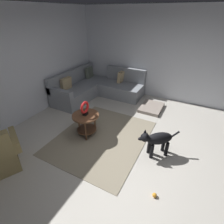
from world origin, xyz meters
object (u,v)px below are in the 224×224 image
at_px(torus_sculpture, 85,108).
at_px(dog_toy_ball, 155,195).
at_px(sectional_couch, 96,88).
at_px(dog, 157,140).
at_px(dog_bed_mat, 151,108).
at_px(side_table, 86,119).

bearing_deg(torus_sculpture, dog_toy_ball, -113.64).
xyz_separation_m(sectional_couch, torus_sculpture, (-1.91, -0.94, 0.42)).
height_order(sectional_couch, dog, sectional_couch).
bearing_deg(sectional_couch, dog_bed_mat, -90.36).
relative_size(sectional_couch, dog_bed_mat, 2.81).
bearing_deg(dog, side_table, 54.66).
bearing_deg(torus_sculpture, dog, -86.26).
distance_m(torus_sculpture, dog_bed_mat, 2.24).
height_order(torus_sculpture, dog_toy_ball, torus_sculpture).
xyz_separation_m(dog, dog_toy_ball, (-0.91, -0.25, -0.34)).
bearing_deg(dog_bed_mat, dog_toy_ball, -162.53).
height_order(sectional_couch, side_table, sectional_couch).
bearing_deg(side_table, dog_bed_mat, -27.55).
distance_m(dog_bed_mat, dog, 1.92).
height_order(sectional_couch, torus_sculpture, sectional_couch).
bearing_deg(sectional_couch, dog_toy_ball, -134.27).
xyz_separation_m(dog_bed_mat, dog_toy_ball, (-2.70, -0.85, -0.01)).
xyz_separation_m(torus_sculpture, dog_bed_mat, (1.90, -0.99, -0.67)).
bearing_deg(sectional_couch, torus_sculpture, -153.68).
height_order(side_table, dog_toy_ball, side_table).
bearing_deg(dog_bed_mat, sectional_couch, 89.64).
distance_m(sectional_couch, side_table, 2.13).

